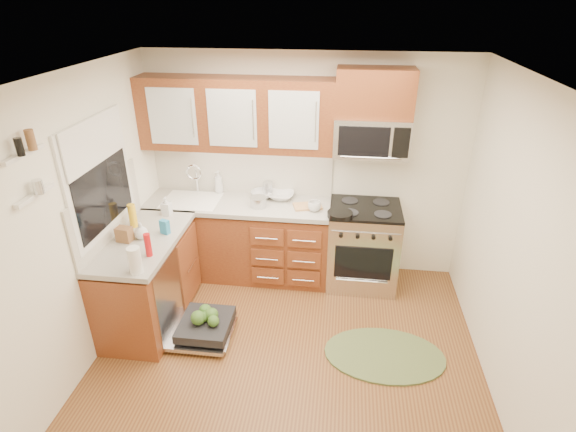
# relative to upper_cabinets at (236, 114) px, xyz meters

# --- Properties ---
(floor) EXTENTS (3.50, 3.50, 0.00)m
(floor) POSITION_rel_upper_cabinets_xyz_m (0.73, -1.57, -1.88)
(floor) COLOR brown
(floor) RESTS_ON ground
(ceiling) EXTENTS (3.50, 3.50, 0.00)m
(ceiling) POSITION_rel_upper_cabinets_xyz_m (0.73, -1.57, 0.62)
(ceiling) COLOR white
(ceiling) RESTS_ON ground
(wall_back) EXTENTS (3.50, 0.04, 2.50)m
(wall_back) POSITION_rel_upper_cabinets_xyz_m (0.73, 0.18, -0.62)
(wall_back) COLOR white
(wall_back) RESTS_ON ground
(wall_left) EXTENTS (0.04, 3.50, 2.50)m
(wall_left) POSITION_rel_upper_cabinets_xyz_m (-1.02, -1.57, -0.62)
(wall_left) COLOR white
(wall_left) RESTS_ON ground
(wall_right) EXTENTS (0.04, 3.50, 2.50)m
(wall_right) POSITION_rel_upper_cabinets_xyz_m (2.48, -1.57, -0.62)
(wall_right) COLOR white
(wall_right) RESTS_ON ground
(base_cabinet_back) EXTENTS (2.05, 0.60, 0.85)m
(base_cabinet_back) POSITION_rel_upper_cabinets_xyz_m (0.00, -0.12, -1.45)
(base_cabinet_back) COLOR maroon
(base_cabinet_back) RESTS_ON ground
(base_cabinet_left) EXTENTS (0.60, 1.25, 0.85)m
(base_cabinet_left) POSITION_rel_upper_cabinets_xyz_m (-0.72, -1.05, -1.45)
(base_cabinet_left) COLOR maroon
(base_cabinet_left) RESTS_ON ground
(countertop_back) EXTENTS (2.07, 0.64, 0.05)m
(countertop_back) POSITION_rel_upper_cabinets_xyz_m (0.00, -0.14, -0.97)
(countertop_back) COLOR #A29D94
(countertop_back) RESTS_ON base_cabinet_back
(countertop_left) EXTENTS (0.64, 1.27, 0.05)m
(countertop_left) POSITION_rel_upper_cabinets_xyz_m (-0.71, -1.05, -0.97)
(countertop_left) COLOR #A29D94
(countertop_left) RESTS_ON base_cabinet_left
(backsplash_back) EXTENTS (2.05, 0.02, 0.57)m
(backsplash_back) POSITION_rel_upper_cabinets_xyz_m (0.00, 0.16, -0.67)
(backsplash_back) COLOR beige
(backsplash_back) RESTS_ON ground
(backsplash_left) EXTENTS (0.02, 1.25, 0.57)m
(backsplash_left) POSITION_rel_upper_cabinets_xyz_m (-1.01, -1.05, -0.67)
(backsplash_left) COLOR beige
(backsplash_left) RESTS_ON ground
(upper_cabinets) EXTENTS (2.05, 0.35, 0.75)m
(upper_cabinets) POSITION_rel_upper_cabinets_xyz_m (0.00, 0.00, 0.00)
(upper_cabinets) COLOR maroon
(upper_cabinets) RESTS_ON ground
(cabinet_over_mw) EXTENTS (0.76, 0.35, 0.47)m
(cabinet_over_mw) POSITION_rel_upper_cabinets_xyz_m (1.41, 0.00, 0.26)
(cabinet_over_mw) COLOR maroon
(cabinet_over_mw) RESTS_ON ground
(range) EXTENTS (0.76, 0.64, 0.95)m
(range) POSITION_rel_upper_cabinets_xyz_m (1.41, -0.15, -1.40)
(range) COLOR silver
(range) RESTS_ON ground
(microwave) EXTENTS (0.76, 0.38, 0.40)m
(microwave) POSITION_rel_upper_cabinets_xyz_m (1.41, -0.02, -0.18)
(microwave) COLOR silver
(microwave) RESTS_ON ground
(sink) EXTENTS (0.62, 0.50, 0.26)m
(sink) POSITION_rel_upper_cabinets_xyz_m (-0.52, -0.16, -1.07)
(sink) COLOR white
(sink) RESTS_ON ground
(dishwasher) EXTENTS (0.70, 0.60, 0.20)m
(dishwasher) POSITION_rel_upper_cabinets_xyz_m (-0.13, -1.27, -1.77)
(dishwasher) COLOR silver
(dishwasher) RESTS_ON ground
(window) EXTENTS (0.03, 1.05, 1.05)m
(window) POSITION_rel_upper_cabinets_xyz_m (-1.01, -1.07, -0.32)
(window) COLOR white
(window) RESTS_ON ground
(window_blind) EXTENTS (0.02, 0.96, 0.40)m
(window_blind) POSITION_rel_upper_cabinets_xyz_m (-0.98, -1.07, 0.00)
(window_blind) COLOR white
(window_blind) RESTS_ON ground
(shelf_upper) EXTENTS (0.04, 0.40, 0.03)m
(shelf_upper) POSITION_rel_upper_cabinets_xyz_m (-0.99, -1.92, 0.17)
(shelf_upper) COLOR white
(shelf_upper) RESTS_ON ground
(shelf_lower) EXTENTS (0.04, 0.40, 0.03)m
(shelf_lower) POSITION_rel_upper_cabinets_xyz_m (-0.99, -1.92, -0.12)
(shelf_lower) COLOR white
(shelf_lower) RESTS_ON ground
(rug) EXTENTS (1.16, 0.81, 0.02)m
(rug) POSITION_rel_upper_cabinets_xyz_m (1.61, -1.33, -1.86)
(rug) COLOR #607140
(rug) RESTS_ON ground
(skillet) EXTENTS (0.33, 0.33, 0.05)m
(skillet) POSITION_rel_upper_cabinets_xyz_m (1.13, -0.40, -0.90)
(skillet) COLOR black
(skillet) RESTS_ON range
(stock_pot) EXTENTS (0.21, 0.21, 0.11)m
(stock_pot) POSITION_rel_upper_cabinets_xyz_m (0.25, -0.21, -0.90)
(stock_pot) COLOR silver
(stock_pot) RESTS_ON countertop_back
(cutting_board) EXTENTS (0.34, 0.27, 0.02)m
(cutting_board) POSITION_rel_upper_cabinets_xyz_m (0.78, -0.16, -0.94)
(cutting_board) COLOR tan
(cutting_board) RESTS_ON countertop_back
(canister) EXTENTS (0.11, 0.11, 0.17)m
(canister) POSITION_rel_upper_cabinets_xyz_m (0.31, 0.07, -0.86)
(canister) COLOR silver
(canister) RESTS_ON countertop_back
(paper_towel_roll) EXTENTS (0.14, 0.14, 0.24)m
(paper_towel_roll) POSITION_rel_upper_cabinets_xyz_m (-0.52, -1.59, -0.83)
(paper_towel_roll) COLOR white
(paper_towel_roll) RESTS_ON countertop_left
(mustard_bottle) EXTENTS (0.10, 0.10, 0.24)m
(mustard_bottle) POSITION_rel_upper_cabinets_xyz_m (-0.90, -0.82, -0.83)
(mustard_bottle) COLOR yellow
(mustard_bottle) RESTS_ON countertop_left
(red_bottle) EXTENTS (0.08, 0.08, 0.22)m
(red_bottle) POSITION_rel_upper_cabinets_xyz_m (-0.52, -1.33, -0.84)
(red_bottle) COLOR red
(red_bottle) RESTS_ON countertop_left
(wooden_box) EXTENTS (0.15, 0.12, 0.14)m
(wooden_box) POSITION_rel_upper_cabinets_xyz_m (-0.85, -1.11, -0.88)
(wooden_box) COLOR brown
(wooden_box) RESTS_ON countertop_left
(blue_carton) EXTENTS (0.10, 0.08, 0.14)m
(blue_carton) POSITION_rel_upper_cabinets_xyz_m (-0.53, -0.92, -0.88)
(blue_carton) COLOR teal
(blue_carton) RESTS_ON countertop_left
(bowl_a) EXTENTS (0.31, 0.31, 0.07)m
(bowl_a) POSITION_rel_upper_cabinets_xyz_m (0.46, 0.03, -0.91)
(bowl_a) COLOR #999999
(bowl_a) RESTS_ON countertop_back
(bowl_b) EXTENTS (0.29, 0.29, 0.08)m
(bowl_b) POSITION_rel_upper_cabinets_xyz_m (0.25, 0.03, -0.91)
(bowl_b) COLOR #999999
(bowl_b) RESTS_ON countertop_back
(cup) EXTENTS (0.16, 0.16, 0.11)m
(cup) POSITION_rel_upper_cabinets_xyz_m (0.86, -0.24, -0.90)
(cup) COLOR #999999
(cup) RESTS_ON countertop_back
(soap_bottle_a) EXTENTS (0.13, 0.14, 0.26)m
(soap_bottle_a) POSITION_rel_upper_cabinets_xyz_m (-0.27, 0.10, -0.82)
(soap_bottle_a) COLOR #999999
(soap_bottle_a) RESTS_ON countertop_back
(soap_bottle_b) EXTENTS (0.10, 0.10, 0.20)m
(soap_bottle_b) POSITION_rel_upper_cabinets_xyz_m (-0.67, -0.52, -0.85)
(soap_bottle_b) COLOR #999999
(soap_bottle_b) RESTS_ON countertop_left
(soap_bottle_c) EXTENTS (0.17, 0.17, 0.16)m
(soap_bottle_c) POSITION_rel_upper_cabinets_xyz_m (-0.72, -1.04, -0.87)
(soap_bottle_c) COLOR #999999
(soap_bottle_c) RESTS_ON countertop_left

